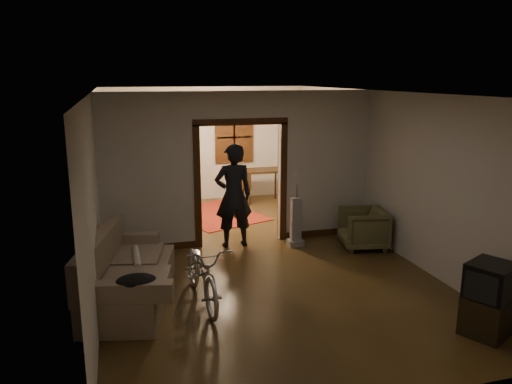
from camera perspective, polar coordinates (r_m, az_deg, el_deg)
name	(u,v)px	position (r m, az deg, el deg)	size (l,w,h in m)	color
floor	(251,255)	(8.79, -0.54, -7.20)	(5.00, 8.50, 0.01)	#372611
ceiling	(251,92)	(8.25, -0.58, 11.35)	(5.00, 8.50, 0.01)	white
wall_back	(206,144)	(12.51, -5.70, 5.48)	(5.00, 0.02, 2.80)	beige
wall_left	(96,185)	(8.13, -17.81, 0.74)	(0.02, 8.50, 2.80)	beige
wall_right	(384,169)	(9.37, 14.38, 2.54)	(0.02, 8.50, 2.80)	beige
partition_wall	(240,169)	(9.12, -1.80, 2.67)	(5.00, 0.14, 2.80)	beige
door_casing	(241,185)	(9.18, -1.78, 0.83)	(1.74, 0.20, 2.32)	#371D0C
far_window	(234,137)	(12.59, -2.53, 6.27)	(0.98, 0.06, 1.28)	black
chandelier	(220,110)	(10.70, -4.13, 9.33)	(0.24, 0.24, 0.24)	#FFE0A5
light_switch	(296,175)	(9.38, 4.56, 2.00)	(0.08, 0.01, 0.12)	silver
sofa	(130,268)	(7.12, -14.21, -8.41)	(0.96, 2.14, 0.98)	#76674F
rolled_paper	(136,257)	(7.39, -13.53, -7.25)	(0.10, 0.10, 0.81)	beige
jacket	(136,280)	(6.21, -13.56, -9.79)	(0.47, 0.35, 0.14)	black
bicycle	(202,272)	(6.96, -6.16, -9.03)	(0.59, 1.68, 0.88)	silver
armchair	(363,228)	(9.26, 12.14, -4.07)	(0.78, 0.80, 0.73)	brown
tv_stand	(487,315)	(6.79, 24.88, -12.67)	(0.53, 0.48, 0.48)	black
crt_tv	(491,282)	(6.62, 25.25, -9.24)	(0.53, 0.47, 0.45)	black
vacuum	(296,222)	(9.15, 4.57, -3.42)	(0.28, 0.22, 0.91)	gray
person	(233,196)	(9.00, -2.59, -0.42)	(0.69, 0.45, 1.89)	black
oriental_rug	(216,215)	(11.27, -4.59, -2.58)	(1.65, 2.16, 0.02)	maroon
locker	(154,168)	(12.14, -11.63, 2.70)	(0.91, 0.51, 1.82)	black
globe	(151,125)	(12.00, -11.86, 7.53)	(0.28, 0.28, 0.28)	#1E5972
desk	(260,186)	(12.27, 0.42, 0.66)	(1.09, 0.61, 0.81)	black
desk_chair	(242,188)	(12.06, -1.62, 0.42)	(0.36, 0.36, 0.80)	black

